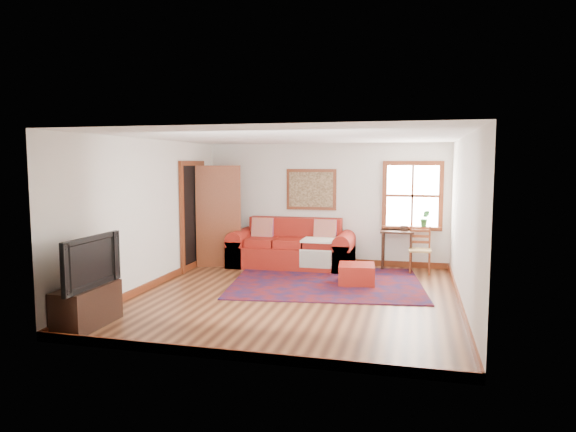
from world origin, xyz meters
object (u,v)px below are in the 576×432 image
(red_ottoman, at_px, (357,274))
(side_table, at_px, (397,237))
(red_leather_sofa, at_px, (292,251))
(media_cabinet, at_px, (87,306))
(ladder_back_chair, at_px, (420,248))

(red_ottoman, relative_size, side_table, 0.79)
(red_leather_sofa, height_order, media_cabinet, red_leather_sofa)
(red_leather_sofa, relative_size, ladder_back_chair, 2.80)
(media_cabinet, bearing_deg, side_table, 51.03)
(red_leather_sofa, bearing_deg, red_ottoman, -40.06)
(red_ottoman, bearing_deg, side_table, 60.85)
(side_table, bearing_deg, red_leather_sofa, -172.86)
(red_leather_sofa, height_order, ladder_back_chair, red_leather_sofa)
(side_table, distance_m, media_cabinet, 5.97)
(red_leather_sofa, relative_size, media_cabinet, 2.59)
(red_leather_sofa, height_order, side_table, red_leather_sofa)
(ladder_back_chair, distance_m, media_cabinet, 6.08)
(red_leather_sofa, xyz_separation_m, side_table, (2.08, 0.26, 0.33))
(red_ottoman, distance_m, side_table, 1.67)
(red_ottoman, distance_m, media_cabinet, 4.44)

